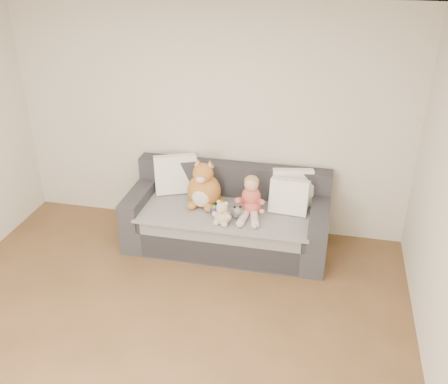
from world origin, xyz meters
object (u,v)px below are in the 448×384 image
at_px(toddler, 251,199).
at_px(plush_cat, 204,188).
at_px(sofa, 228,219).
at_px(sippy_cup, 214,210).
at_px(teddy_bear, 222,215).

xyz_separation_m(toddler, plush_cat, (-0.54, 0.10, 0.02)).
xyz_separation_m(sofa, sippy_cup, (-0.10, -0.21, 0.23)).
relative_size(sofa, toddler, 4.87).
height_order(sofa, sippy_cup, sofa).
xyz_separation_m(toddler, sippy_cup, (-0.37, -0.09, -0.12)).
bearing_deg(sippy_cup, toddler, 14.00).
height_order(teddy_bear, sippy_cup, teddy_bear).
bearing_deg(plush_cat, sippy_cup, -47.18).
xyz_separation_m(plush_cat, teddy_bear, (0.28, -0.36, -0.10)).
height_order(sofa, plush_cat, plush_cat).
bearing_deg(toddler, teddy_bear, -138.03).
distance_m(sofa, sippy_cup, 0.33).
distance_m(sofa, toddler, 0.46).
xyz_separation_m(toddler, teddy_bear, (-0.25, -0.26, -0.08)).
distance_m(plush_cat, sippy_cup, 0.29).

